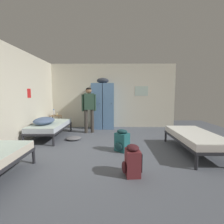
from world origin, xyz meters
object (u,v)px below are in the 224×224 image
Objects in this scene: locker_bank at (103,105)px; bedding_heap at (44,121)px; shelf_unit at (56,121)px; water_bottle at (54,113)px; backpack_maroon at (132,161)px; backpack_teal at (122,141)px; clothes_pile_grey at (73,138)px; person_traveler at (89,106)px; lotion_bottle at (57,114)px; bed_left_rear at (51,126)px; bed_right at (195,137)px.

bedding_heap is at bearing -135.62° from locker_bank.
shelf_unit is at bearing 96.02° from bedding_heap.
shelf_unit is 2.25× the size of water_bottle.
water_bottle is (-0.23, 1.48, 0.09)m from bedding_heap.
backpack_maroon is at bearing -79.06° from locker_bank.
backpack_teal is at bearing 95.47° from backpack_maroon.
shelf_unit is at bearing 125.54° from clothes_pile_grey.
shelf_unit is 1.86m from clothes_pile_grey.
clothes_pile_grey is at bearing -110.37° from person_traveler.
shelf_unit is 3.55m from backpack_teal.
lotion_bottle reaches higher than clothes_pile_grey.
bed_left_rear is 3.45× the size of backpack_teal.
bed_left_rear reaches higher than clothes_pile_grey.
lotion_bottle reaches higher than bedding_heap.
person_traveler is 1.48m from lotion_bottle.
backpack_teal is at bearing 177.17° from bed_right.
locker_bank is 0.90m from person_traveler.
bed_right is at bearing -18.78° from bed_left_rear.
shelf_unit is at bearing 135.38° from backpack_teal.
locker_bank is 13.67× the size of lotion_bottle.
bed_right is 4.95m from lotion_bottle.
backpack_maroon is (2.57, -3.68, -0.38)m from lotion_bottle.
bed_right is 3.59m from person_traveler.
bed_left_rear is at bearing 160.49° from clothes_pile_grey.
locker_bank reaches higher than shelf_unit.
shelf_unit is at bearing 125.43° from backpack_maroon.
bedding_heap is (-0.10, -0.25, 0.22)m from bed_left_rear.
water_bottle reaches higher than lotion_bottle.
shelf_unit reaches higher than backpack_teal.
shelf_unit is at bearing 150.26° from lotion_bottle.
locker_bank is 4.41× the size of clothes_pile_grey.
lotion_bottle is 4.50m from backpack_maroon.
lotion_bottle is 0.28× the size of backpack_teal.
shelf_unit is 1.04× the size of backpack_teal.
bedding_heap is 2.61m from backpack_teal.
clothes_pile_grey is at bearing 125.36° from backpack_maroon.
locker_bank is at bearing 6.23° from water_bottle.
backpack_maroon is (2.64, -3.72, -0.09)m from shelf_unit.
bed_right is at bearing -30.67° from water_bottle.
lotion_bottle is at bearing -21.80° from water_bottle.
backpack_maroon is at bearing -42.23° from bedding_heap.
person_traveler is 1.39m from clothes_pile_grey.
shelf_unit reaches higher than bed_right.
backpack_maroon is 1.23m from backpack_teal.
shelf_unit is at bearing 159.37° from person_traveler.
bed_left_rear is 2.62m from backpack_teal.
bedding_heap is 3.35× the size of water_bottle.
bed_right reaches higher than clothes_pile_grey.
backpack_teal is at bearing -34.44° from clothes_pile_grey.
bed_left_rear is 4.05× the size of clothes_pile_grey.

